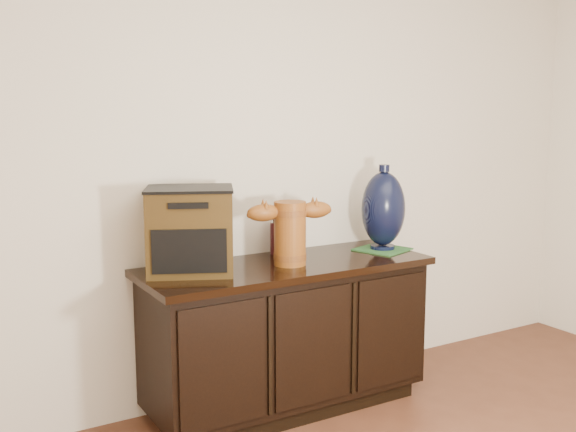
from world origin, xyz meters
TOP-DOWN VIEW (x-y plane):
  - sideboard at (0.00, 2.23)m, footprint 1.46×0.56m
  - terracotta_vessel at (-0.00, 2.19)m, footprint 0.44×0.18m
  - tv_radio at (-0.48, 2.29)m, footprint 0.49×0.45m
  - green_mat at (0.61, 2.23)m, footprint 0.31×0.31m
  - lamp_base at (0.61, 2.23)m, footprint 0.30×0.30m
  - spray_can at (0.06, 2.43)m, footprint 0.07×0.07m

SIDE VIEW (x-z plane):
  - sideboard at x=0.00m, z-range 0.01..0.76m
  - green_mat at x=0.61m, z-range 0.76..0.76m
  - spray_can at x=0.06m, z-range 0.75..0.95m
  - terracotta_vessel at x=0.00m, z-range 0.78..1.09m
  - tv_radio at x=-0.48m, z-range 0.75..1.15m
  - lamp_base at x=0.61m, z-range 0.75..1.21m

